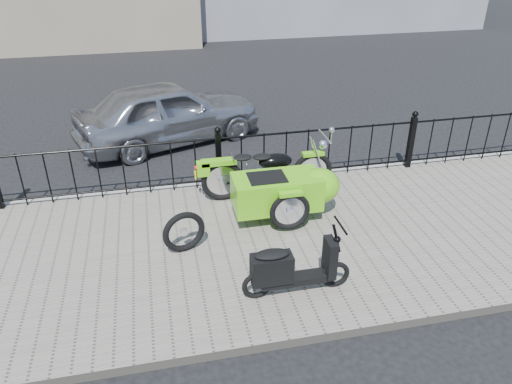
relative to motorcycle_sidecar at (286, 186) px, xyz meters
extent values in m
plane|color=black|center=(-0.86, -0.20, -0.59)|extent=(120.00, 120.00, 0.00)
cube|color=slate|center=(-0.86, -0.70, -0.53)|extent=(30.00, 3.80, 0.12)
cube|color=gray|center=(-0.86, 1.24, -0.53)|extent=(30.00, 0.10, 0.12)
cylinder|color=black|center=(-0.86, 1.10, 0.40)|extent=(14.00, 0.04, 0.04)
cylinder|color=black|center=(-0.86, 1.10, -0.35)|extent=(14.00, 0.04, 0.04)
cube|color=black|center=(-0.86, 1.10, 0.01)|extent=(0.09, 0.09, 0.96)
sphere|color=black|center=(-0.86, 1.10, 0.55)|extent=(0.11, 0.11, 0.11)
cube|color=black|center=(2.64, 1.10, 0.01)|extent=(0.09, 0.09, 0.96)
sphere|color=black|center=(2.64, 1.10, 0.55)|extent=(0.11, 0.11, 0.11)
torus|color=black|center=(0.62, 0.61, -0.13)|extent=(0.69, 0.09, 0.69)
torus|color=black|center=(-0.88, 0.61, -0.13)|extent=(0.69, 0.09, 0.69)
torus|color=black|center=(-0.08, -0.53, -0.13)|extent=(0.60, 0.08, 0.60)
cube|color=gray|center=(-0.13, 0.61, -0.11)|extent=(0.34, 0.22, 0.24)
cylinder|color=black|center=(-0.13, 0.61, -0.18)|extent=(1.40, 0.04, 0.04)
ellipsoid|color=black|center=(-0.01, 0.61, 0.13)|extent=(0.54, 0.29, 0.26)
cylinder|color=silver|center=(0.80, 0.61, 0.49)|extent=(0.03, 0.56, 0.03)
cylinder|color=silver|center=(0.68, 0.61, 0.18)|extent=(0.25, 0.04, 0.59)
sphere|color=silver|center=(0.78, 0.61, 0.35)|extent=(0.15, 0.15, 0.15)
cube|color=#60C614|center=(0.62, 0.61, 0.20)|extent=(0.36, 0.12, 0.06)
cube|color=#60C614|center=(-0.93, 0.61, 0.21)|extent=(0.55, 0.16, 0.08)
ellipsoid|color=black|center=(-0.23, 0.61, 0.23)|extent=(0.31, 0.22, 0.08)
ellipsoid|color=black|center=(-0.55, 0.61, 0.25)|extent=(0.31, 0.22, 0.08)
sphere|color=red|center=(-1.28, 0.61, 0.15)|extent=(0.07, 0.07, 0.07)
cube|color=yellow|center=(-1.30, 0.71, -0.03)|extent=(0.02, 0.14, 0.10)
cube|color=#60C614|center=(-0.18, -0.14, 0.00)|extent=(1.30, 0.62, 0.50)
ellipsoid|color=#60C614|center=(0.47, -0.14, 0.02)|extent=(0.65, 0.60, 0.54)
cube|color=black|center=(-0.33, -0.14, 0.23)|extent=(0.55, 0.43, 0.06)
cube|color=#60C614|center=(-0.08, -0.53, 0.16)|extent=(0.34, 0.11, 0.06)
torus|color=black|center=(0.14, -1.84, -0.29)|extent=(0.37, 0.06, 0.37)
torus|color=black|center=(-0.85, -1.84, -0.29)|extent=(0.37, 0.06, 0.37)
cube|color=black|center=(-0.36, -1.84, -0.28)|extent=(0.90, 0.20, 0.09)
cube|color=black|center=(-0.67, -1.84, -0.07)|extent=(0.50, 0.23, 0.36)
ellipsoid|color=black|center=(-0.67, -1.84, 0.14)|extent=(0.42, 0.21, 0.08)
cube|color=black|center=(0.05, -1.84, -0.02)|extent=(0.11, 0.27, 0.50)
cylinder|color=black|center=(0.11, -1.84, 0.25)|extent=(0.14, 0.04, 0.40)
cylinder|color=black|center=(0.15, -1.84, 0.43)|extent=(0.03, 0.40, 0.03)
torus|color=black|center=(-1.61, -0.68, -0.17)|extent=(0.61, 0.26, 0.61)
imported|color=#A2A3A8|center=(-1.55, 3.51, 0.05)|extent=(4.09, 2.69, 1.29)
camera|label=1|loc=(-1.86, -6.41, 3.58)|focal=35.00mm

